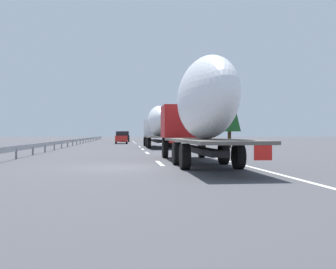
% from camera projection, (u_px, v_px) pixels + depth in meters
% --- Properties ---
extents(ground_plane, '(260.00, 260.00, 0.00)m').
position_uv_depth(ground_plane, '(123.00, 144.00, 56.53)').
color(ground_plane, '#424247').
extents(lane_stripe_0, '(3.20, 0.20, 0.01)m').
position_uv_depth(lane_stripe_0, '(160.00, 163.00, 18.97)').
color(lane_stripe_0, white).
rests_on(lane_stripe_0, ground_plane).
extents(lane_stripe_1, '(3.20, 0.20, 0.01)m').
position_uv_depth(lane_stripe_1, '(147.00, 153.00, 29.35)').
color(lane_stripe_1, white).
rests_on(lane_stripe_1, ground_plane).
extents(lane_stripe_2, '(3.20, 0.20, 0.01)m').
position_uv_depth(lane_stripe_2, '(143.00, 149.00, 36.38)').
color(lane_stripe_2, white).
rests_on(lane_stripe_2, ground_plane).
extents(lane_stripe_3, '(3.20, 0.20, 0.01)m').
position_uv_depth(lane_stripe_3, '(140.00, 147.00, 42.90)').
color(lane_stripe_3, white).
rests_on(lane_stripe_3, ground_plane).
extents(lane_stripe_4, '(3.20, 0.20, 0.01)m').
position_uv_depth(lane_stripe_4, '(135.00, 143.00, 59.81)').
color(lane_stripe_4, white).
rests_on(lane_stripe_4, ground_plane).
extents(lane_stripe_5, '(3.20, 0.20, 0.01)m').
position_uv_depth(lane_stripe_5, '(133.00, 142.00, 71.62)').
color(lane_stripe_5, white).
rests_on(lane_stripe_5, ground_plane).
extents(lane_stripe_6, '(3.20, 0.20, 0.01)m').
position_uv_depth(lane_stripe_6, '(134.00, 142.00, 66.94)').
color(lane_stripe_6, white).
rests_on(lane_stripe_6, ground_plane).
extents(lane_stripe_7, '(3.20, 0.20, 0.01)m').
position_uv_depth(lane_stripe_7, '(132.00, 141.00, 80.75)').
color(lane_stripe_7, white).
rests_on(lane_stripe_7, ground_plane).
extents(edge_line_right, '(110.00, 0.20, 0.01)m').
position_uv_depth(edge_line_right, '(158.00, 143.00, 62.11)').
color(edge_line_right, white).
rests_on(edge_line_right, ground_plane).
extents(truck_lead, '(14.12, 2.55, 4.24)m').
position_uv_depth(truck_lead, '(158.00, 124.00, 40.97)').
color(truck_lead, silver).
rests_on(truck_lead, ground_plane).
extents(truck_trailing, '(14.28, 2.55, 4.72)m').
position_uv_depth(truck_trailing, '(200.00, 107.00, 18.17)').
color(truck_trailing, '#B21919').
rests_on(truck_trailing, ground_plane).
extents(car_black_suv, '(4.79, 1.74, 1.87)m').
position_uv_depth(car_black_suv, '(124.00, 136.00, 70.42)').
color(car_black_suv, black).
rests_on(car_black_suv, ground_plane).
extents(car_white_van, '(4.50, 1.76, 1.81)m').
position_uv_depth(car_white_van, '(124.00, 136.00, 98.78)').
color(car_white_van, white).
rests_on(car_white_van, ground_plane).
extents(car_silver_hatch, '(4.06, 1.77, 1.87)m').
position_uv_depth(car_silver_hatch, '(123.00, 136.00, 83.25)').
color(car_silver_hatch, '#ADB2B7').
rests_on(car_silver_hatch, ground_plane).
extents(car_red_compact, '(4.39, 1.75, 1.77)m').
position_uv_depth(car_red_compact, '(121.00, 137.00, 56.84)').
color(car_red_compact, red).
rests_on(car_red_compact, ground_plane).
extents(road_sign, '(0.10, 0.90, 3.05)m').
position_uv_depth(road_sign, '(170.00, 129.00, 57.11)').
color(road_sign, gray).
rests_on(road_sign, ground_plane).
extents(tree_0, '(2.50, 2.50, 6.42)m').
position_uv_depth(tree_0, '(210.00, 117.00, 59.72)').
color(tree_0, '#472D19').
rests_on(tree_0, ground_plane).
extents(tree_1, '(2.43, 2.43, 6.88)m').
position_uv_depth(tree_1, '(229.00, 107.00, 41.62)').
color(tree_1, '#472D19').
rests_on(tree_1, ground_plane).
extents(tree_2, '(3.32, 3.32, 5.48)m').
position_uv_depth(tree_2, '(180.00, 121.00, 66.42)').
color(tree_2, '#472D19').
rests_on(tree_2, ground_plane).
extents(tree_3, '(2.98, 2.98, 6.17)m').
position_uv_depth(tree_3, '(174.00, 122.00, 84.23)').
color(tree_3, '#472D19').
rests_on(tree_3, ground_plane).
extents(tree_4, '(3.08, 3.08, 6.99)m').
position_uv_depth(tree_4, '(189.00, 119.00, 75.51)').
color(tree_4, '#472D19').
rests_on(tree_4, ground_plane).
extents(tree_5, '(3.51, 3.51, 5.28)m').
position_uv_depth(tree_5, '(165.00, 126.00, 97.69)').
color(tree_5, '#472D19').
rests_on(tree_5, ground_plane).
extents(guardrail_median, '(94.00, 0.10, 0.76)m').
position_uv_depth(guardrail_median, '(83.00, 139.00, 58.84)').
color(guardrail_median, '#9EA0A5').
rests_on(guardrail_median, ground_plane).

